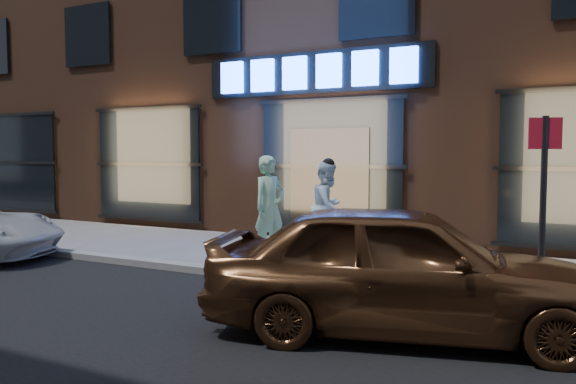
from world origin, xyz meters
name	(u,v)px	position (x,y,z in m)	size (l,w,h in m)	color
ground	(228,276)	(0.00, 0.00, 0.00)	(90.00, 90.00, 0.00)	slate
curb	(228,273)	(0.00, 0.00, 0.06)	(60.00, 0.25, 0.12)	gray
storefront_building	(388,33)	(0.00, 7.99, 5.15)	(30.20, 8.28, 10.30)	#54301E
man_bowtie	(269,207)	(-0.17, 1.61, 0.92)	(0.67, 0.44, 1.83)	#9FD1B7
man_cap	(328,207)	(0.47, 2.78, 0.85)	(0.83, 0.65, 1.71)	white
gold_sedan	(403,268)	(3.12, -1.45, 0.69)	(1.64, 4.08, 1.39)	brown
sign_post	(543,194)	(4.34, 0.13, 1.40)	(0.36, 0.13, 2.31)	#262628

